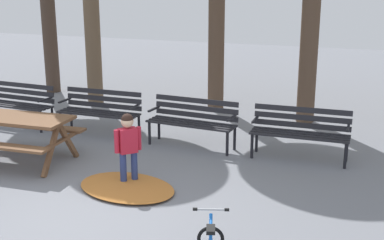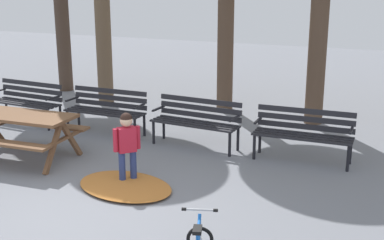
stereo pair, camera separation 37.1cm
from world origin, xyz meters
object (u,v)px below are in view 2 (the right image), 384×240
Objects in this scene: park_bench_far_right at (304,131)px; child_standing at (127,142)px; park_bench_right at (197,118)px; park_bench_left at (107,107)px; park_bench_far_left at (28,99)px; picnic_table at (21,125)px.

child_standing is at bearing -136.62° from park_bench_far_right.
park_bench_right is at bearing -179.73° from park_bench_far_right.
child_standing is (1.67, -2.06, 0.12)m from park_bench_left.
child_standing reaches higher than park_bench_far_left.
park_bench_far_left is 1.01× the size of park_bench_far_right.
park_bench_left and park_bench_far_right have the same top height.
child_standing is (-2.13, -2.01, 0.12)m from park_bench_far_right.
park_bench_right reaches higher than picnic_table.
park_bench_left is 0.98× the size of park_bench_right.
park_bench_far_right is at bearing -0.05° from park_bench_far_left.
child_standing reaches higher than park_bench_far_right.
child_standing is (2.14, -0.21, 0.04)m from picnic_table.
park_bench_far_left is 5.69m from park_bench_far_right.
park_bench_far_right is at bearing -0.65° from park_bench_left.
picnic_table is 2.30m from park_bench_far_left.
park_bench_right and park_bench_far_right have the same top height.
park_bench_far_left is at bearing 179.95° from park_bench_far_right.
picnic_table is 1.15× the size of park_bench_right.
park_bench_far_right is at bearing 43.38° from child_standing.
park_bench_far_right is 2.93m from child_standing.
park_bench_far_right is at bearing 0.27° from park_bench_right.
child_standing is (-0.24, -2.00, 0.12)m from park_bench_right.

